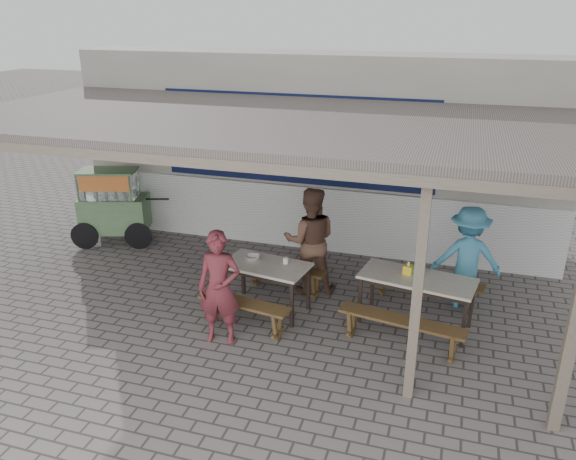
% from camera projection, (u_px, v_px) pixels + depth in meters
% --- Properties ---
extents(ground, '(60.00, 60.00, 0.00)m').
position_uv_depth(ground, '(248.00, 325.00, 8.02)').
color(ground, '#645D5A').
rests_on(ground, ground).
extents(back_wall, '(9.00, 1.28, 3.50)m').
position_uv_depth(back_wall, '(314.00, 151.00, 10.57)').
color(back_wall, '#AFA89D').
rests_on(back_wall, ground).
extents(warung_roof, '(9.00, 4.21, 2.81)m').
position_uv_depth(warung_roof, '(267.00, 124.00, 7.82)').
color(warung_roof, '#635A55').
rests_on(warung_roof, ground).
extents(table_left, '(1.33, 0.87, 0.75)m').
position_uv_depth(table_left, '(266.00, 269.00, 8.20)').
color(table_left, silver).
rests_on(table_left, ground).
extents(bench_left_street, '(1.37, 0.48, 0.45)m').
position_uv_depth(bench_left_street, '(244.00, 309.00, 7.78)').
color(bench_left_street, brown).
rests_on(bench_left_street, ground).
extents(bench_left_wall, '(1.37, 0.48, 0.45)m').
position_uv_depth(bench_left_wall, '(285.00, 272.00, 8.87)').
color(bench_left_wall, brown).
rests_on(bench_left_wall, ground).
extents(table_right, '(1.66, 0.93, 0.75)m').
position_uv_depth(table_right, '(417.00, 282.00, 7.80)').
color(table_right, silver).
rests_on(table_right, ground).
extents(bench_right_street, '(1.69, 0.55, 0.45)m').
position_uv_depth(bench_right_street, '(401.00, 326.00, 7.34)').
color(bench_right_street, brown).
rests_on(bench_right_street, ground).
extents(bench_right_wall, '(1.69, 0.55, 0.45)m').
position_uv_depth(bench_right_wall, '(427.00, 283.00, 8.50)').
color(bench_right_wall, brown).
rests_on(bench_right_wall, ground).
extents(vendor_cart, '(1.70, 1.07, 1.44)m').
position_uv_depth(vendor_cart, '(113.00, 204.00, 10.61)').
color(vendor_cart, '#61875A').
rests_on(vendor_cart, ground).
extents(patron_street_side, '(0.63, 0.47, 1.58)m').
position_uv_depth(patron_street_side, '(219.00, 288.00, 7.38)').
color(patron_street_side, maroon).
rests_on(patron_street_side, ground).
extents(patron_wall_side, '(0.98, 0.85, 1.72)m').
position_uv_depth(patron_wall_side, '(310.00, 241.00, 8.72)').
color(patron_wall_side, brown).
rests_on(patron_wall_side, ground).
extents(patron_right_table, '(1.09, 0.72, 1.58)m').
position_uv_depth(patron_right_table, '(467.00, 257.00, 8.29)').
color(patron_right_table, teal).
rests_on(patron_right_table, ground).
extents(tissue_box, '(0.15, 0.15, 0.12)m').
position_uv_depth(tissue_box, '(408.00, 270.00, 7.85)').
color(tissue_box, yellow).
rests_on(tissue_box, table_right).
extents(donation_box, '(0.22, 0.18, 0.12)m').
position_uv_depth(donation_box, '(416.00, 269.00, 7.85)').
color(donation_box, '#367B40').
rests_on(donation_box, table_right).
extents(condiment_jar, '(0.08, 0.08, 0.09)m').
position_uv_depth(condiment_jar, '(286.00, 260.00, 8.18)').
color(condiment_jar, white).
rests_on(condiment_jar, table_left).
extents(condiment_bowl, '(0.27, 0.27, 0.05)m').
position_uv_depth(condiment_bowl, '(253.00, 257.00, 8.33)').
color(condiment_bowl, silver).
rests_on(condiment_bowl, table_left).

